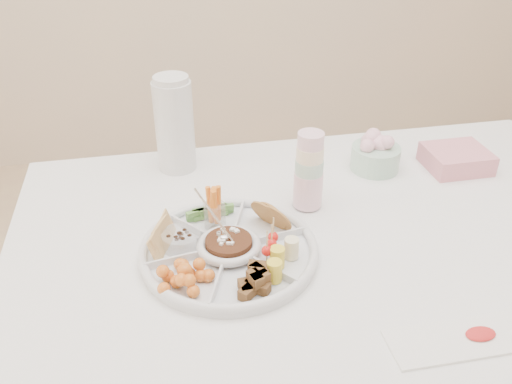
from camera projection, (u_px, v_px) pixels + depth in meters
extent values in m
cube|color=white|center=(331.00, 351.00, 1.44)|extent=(1.52, 1.02, 0.76)
cylinder|color=silver|center=(229.00, 248.00, 1.17)|extent=(0.44, 0.44, 0.04)
cylinder|color=black|center=(229.00, 245.00, 1.16)|extent=(0.12, 0.12, 0.04)
cylinder|color=silver|center=(309.00, 171.00, 1.30)|extent=(0.08, 0.08, 0.20)
cylinder|color=silver|center=(174.00, 123.00, 1.45)|extent=(0.13, 0.13, 0.27)
cylinder|color=#A8D0BD|center=(376.00, 153.00, 1.49)|extent=(0.16, 0.16, 0.10)
cube|color=pink|center=(456.00, 159.00, 1.50)|extent=(0.17, 0.14, 0.06)
cube|color=silver|center=(465.00, 339.00, 0.97)|extent=(0.28, 0.10, 0.01)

